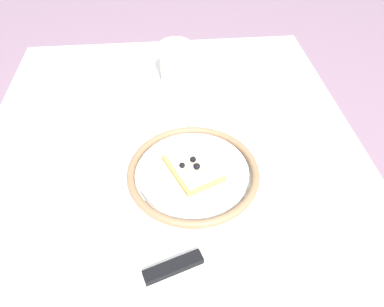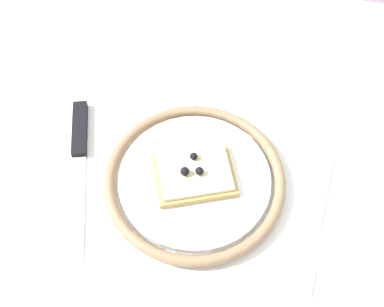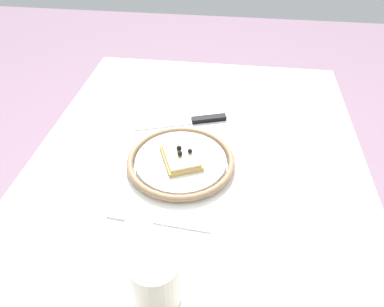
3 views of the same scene
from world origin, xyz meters
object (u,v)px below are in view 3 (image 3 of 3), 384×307
dining_table (196,195)px  fork (157,221)px  pizza_slice_near (181,156)px  knife (197,120)px  cup (156,281)px  plate (181,161)px

dining_table → fork: fork is taller
pizza_slice_near → knife: (0.17, -0.01, -0.02)m
dining_table → cup: cup is taller
cup → knife: bearing=-0.4°
dining_table → cup: bearing=175.6°
plate → pizza_slice_near: pizza_slice_near is taller
dining_table → fork: bearing=161.0°
dining_table → cup: size_ratio=10.26×
cup → plate: bearing=2.1°
pizza_slice_near → dining_table: bearing=-100.7°
pizza_slice_near → fork: (-0.16, 0.02, -0.02)m
knife → cup: cup is taller
plate → fork: size_ratio=1.19×
dining_table → knife: bearing=6.5°
dining_table → pizza_slice_near: pizza_slice_near is taller
dining_table → fork: size_ratio=5.04×
cup → pizza_slice_near: bearing=2.0°
fork → cup: bearing=-168.0°
plate → pizza_slice_near: (0.00, -0.00, 0.01)m
pizza_slice_near → knife: 0.17m
plate → fork: 0.17m
dining_table → plate: bearing=79.6°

